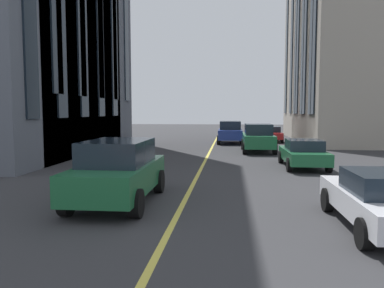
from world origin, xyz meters
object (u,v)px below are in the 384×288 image
car_green_far (258,137)px  car_red_parked_b (270,134)px  car_blue_trailing (230,132)px  car_green_parked_a (118,171)px  car_white_near (383,199)px  car_green_mid (303,153)px

car_green_far → car_red_parked_b: bearing=-10.9°
car_red_parked_b → car_green_far: 8.89m
car_blue_trailing → car_green_far: 7.02m
car_red_parked_b → car_blue_trailing: (-1.96, 3.54, 0.27)m
car_red_parked_b → car_blue_trailing: car_blue_trailing is taller
car_red_parked_b → car_green_parked_a: 24.49m
car_white_near → car_green_parked_a: bearing=74.6°
car_green_far → car_white_near: bearing=-174.3°
car_green_far → car_green_parked_a: 15.66m
car_red_parked_b → car_white_near: same height
car_red_parked_b → car_green_parked_a: car_green_parked_a is taller
car_white_near → car_green_mid: bearing=0.0°
car_green_mid → car_blue_trailing: 14.18m
car_blue_trailing → car_green_far: (-6.77, -1.87, 0.00)m
car_red_parked_b → car_green_mid: (-15.68, 0.00, 0.00)m
car_red_parked_b → car_green_far: car_green_far is taller
car_red_parked_b → car_blue_trailing: 4.06m
car_blue_trailing → car_white_near: car_blue_trailing is taller
car_green_mid → car_green_parked_a: size_ratio=0.94×
car_red_parked_b → car_white_near: size_ratio=1.00×
car_green_mid → car_green_far: size_ratio=0.94×
car_green_mid → car_white_near: size_ratio=1.00×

